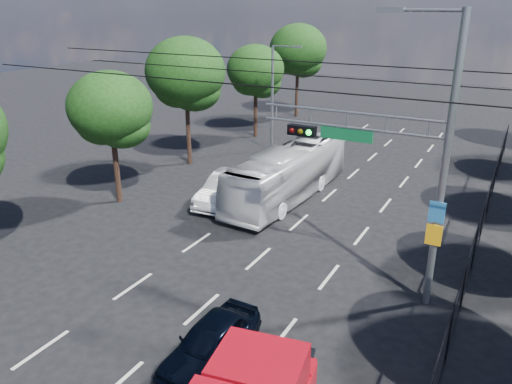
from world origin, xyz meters
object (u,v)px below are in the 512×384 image
Objects in this scene: white_van at (227,188)px; navy_hatchback at (211,342)px; signal_mast at (406,150)px; white_bus at (288,174)px.

navy_hatchback is at bearing -66.16° from white_van.
white_van is (-5.93, 10.50, 0.13)m from navy_hatchback.
navy_hatchback is 0.80× the size of white_van.
navy_hatchback is at bearing -120.90° from signal_mast.
white_bus reaches higher than navy_hatchback.
signal_mast is 0.98× the size of white_bus.
white_bus is (-3.50, 12.54, 0.71)m from navy_hatchback.
white_bus is (-7.08, 6.55, -3.89)m from signal_mast.
signal_mast is 8.36m from navy_hatchback.
navy_hatchback is 13.04m from white_bus.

